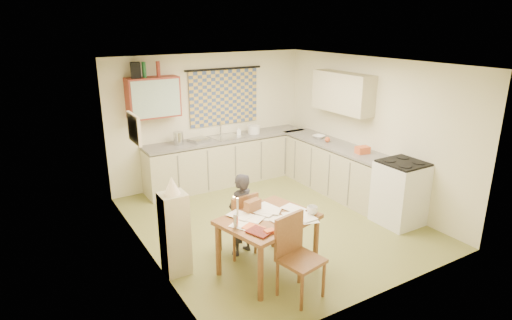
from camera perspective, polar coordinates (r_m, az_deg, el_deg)
floor at (r=6.94m, az=2.23°, el=-8.26°), size 4.00×4.50×0.02m
ceiling at (r=6.25m, az=2.52°, el=12.93°), size 4.00×4.50×0.02m
wall_back at (r=8.40m, az=-6.17°, el=5.47°), size 4.00×0.02×2.50m
wall_front at (r=4.87m, az=17.19°, el=-4.71°), size 4.00×0.02×2.50m
wall_left at (r=5.68m, az=-14.84°, el=-1.22°), size 0.02×4.50×2.50m
wall_right at (r=7.74m, az=14.92°, el=3.87°), size 0.02×4.50×2.50m
window_blind at (r=8.42m, az=-4.28°, el=8.32°), size 1.45×0.03×1.05m
curtain_rod at (r=8.32m, az=-4.31°, el=12.04°), size 1.60×0.04×0.04m
wall_cabinet at (r=7.72m, az=-13.55°, el=8.13°), size 0.90×0.34×0.70m
wall_cabinet_glass at (r=7.56m, az=-13.15°, el=7.95°), size 0.84×0.02×0.64m
upper_cabinet_right at (r=7.88m, az=11.48°, el=8.83°), size 0.34×1.30×0.70m
framed_print at (r=5.94m, az=-15.94°, el=4.05°), size 0.04×0.50×0.40m
print_canvas at (r=5.94m, az=-15.71°, el=4.09°), size 0.01×0.42×0.32m
counter_back at (r=8.44m, az=-3.72°, el=-0.03°), size 3.30×0.62×0.92m
counter_right at (r=7.96m, az=11.35°, el=-1.48°), size 0.62×2.95×0.92m
stove at (r=7.08m, az=18.70°, el=-4.15°), size 0.66×0.66×1.02m
sink at (r=8.31m, az=-3.89°, el=2.76°), size 0.60×0.52×0.10m
tap at (r=8.40m, az=-4.76°, el=4.18°), size 0.04×0.04×0.28m
dish_rack at (r=8.05m, az=-7.58°, el=2.66°), size 0.41×0.38×0.06m
kettle at (r=7.88m, az=-10.31°, el=2.86°), size 0.23×0.23×0.24m
mixing_bowl at (r=8.56m, az=-0.30°, el=4.09°), size 0.29×0.29×0.16m
soap_bottle at (r=8.45m, az=-2.32°, el=3.93°), size 0.13×0.13×0.17m
bowl at (r=8.31m, az=8.38°, el=3.10°), size 0.33×0.33×0.05m
orange_bag at (r=7.48m, az=14.02°, el=1.31°), size 0.24×0.20×0.12m
fruit_orange at (r=8.05m, az=9.50°, el=2.71°), size 0.10×0.10×0.10m
speaker at (r=7.58m, az=-15.76°, el=11.45°), size 0.20×0.23×0.26m
bottle_green at (r=7.62m, az=-14.70°, el=11.57°), size 0.09×0.09×0.26m
bottle_brown at (r=7.70m, az=-12.91°, el=11.75°), size 0.07×0.07×0.26m
dining_table at (r=5.51m, az=1.60°, el=-11.13°), size 1.31×1.11×0.75m
chair_far at (r=5.96m, az=-2.36°, el=-9.84°), size 0.44×0.44×0.91m
chair_near at (r=5.12m, az=5.81°, el=-14.71°), size 0.52×0.52×0.97m
person at (r=5.81m, az=-2.06°, el=-7.27°), size 0.58×0.52×1.16m
shelf_stand at (r=5.50m, az=-10.76°, el=-9.65°), size 0.32×0.30×1.08m
lampshade at (r=5.23m, az=-11.17°, el=-3.32°), size 0.20×0.20×0.22m
letter_rack at (r=5.46m, az=-0.45°, el=-6.15°), size 0.24×0.14×0.16m
mug at (r=5.44m, az=7.52°, el=-6.67°), size 0.23×0.23×0.11m
magazine at (r=4.90m, az=-0.32°, el=-10.02°), size 0.38×0.40×0.03m
book at (r=5.00m, az=-0.88°, el=-9.44°), size 0.36×0.37×0.02m
orange_box at (r=4.97m, az=1.81°, el=-9.50°), size 0.12×0.08×0.04m
eyeglasses at (r=5.25m, az=4.98°, el=-8.08°), size 0.13×0.06×0.02m
candle_holder at (r=5.05m, az=-2.70°, el=-8.12°), size 0.08×0.08×0.18m
candle at (r=4.92m, az=-2.48°, el=-6.29°), size 0.02×0.02×0.22m
candle_flame at (r=4.88m, az=-2.98°, el=-4.96°), size 0.02×0.02×0.02m
papers at (r=5.34m, az=2.43°, el=-7.52°), size 1.10×0.88×0.02m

